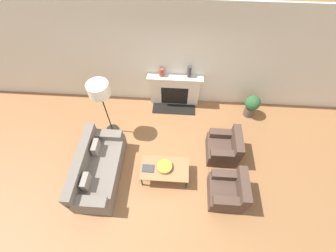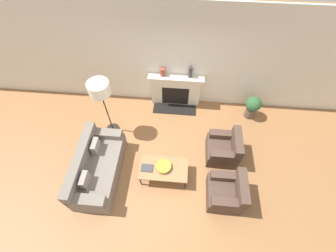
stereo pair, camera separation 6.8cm
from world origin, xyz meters
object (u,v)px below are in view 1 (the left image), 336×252
(fireplace, at_px, (175,90))
(mantel_vase_left, at_px, (162,72))
(coffee_table, at_px, (165,169))
(mantel_vase_center_left, at_px, (189,72))
(armchair_far, at_px, (224,148))
(couch, at_px, (98,169))
(floor_lamp, at_px, (99,92))
(book, at_px, (148,168))
(bowl, at_px, (165,166))
(potted_plant, at_px, (252,105))
(armchair_near, at_px, (228,191))

(fireplace, height_order, mantel_vase_left, mantel_vase_left)
(coffee_table, height_order, mantel_vase_center_left, mantel_vase_center_left)
(armchair_far, height_order, coffee_table, armchair_far)
(fireplace, height_order, couch, fireplace)
(couch, relative_size, mantel_vase_center_left, 5.75)
(fireplace, height_order, floor_lamp, floor_lamp)
(mantel_vase_left, bearing_deg, book, -92.96)
(fireplace, distance_m, couch, 2.93)
(armchair_far, distance_m, bowl, 1.55)
(couch, distance_m, mantel_vase_center_left, 3.26)
(armchair_far, height_order, floor_lamp, floor_lamp)
(fireplace, bearing_deg, coffee_table, -92.68)
(mantel_vase_left, bearing_deg, mantel_vase_center_left, 0.00)
(floor_lamp, bearing_deg, coffee_table, -38.74)
(couch, xyz_separation_m, floor_lamp, (0.00, 1.31, 1.14))
(mantel_vase_center_left, bearing_deg, armchair_far, -60.97)
(coffee_table, relative_size, bowl, 3.20)
(couch, xyz_separation_m, book, (1.15, 0.06, 0.09))
(armchair_far, bearing_deg, fireplace, -142.22)
(couch, xyz_separation_m, bowl, (1.51, 0.11, 0.13))
(couch, bearing_deg, mantel_vase_left, -27.48)
(armchair_far, height_order, mantel_vase_left, mantel_vase_left)
(mantel_vase_left, relative_size, potted_plant, 0.31)
(coffee_table, relative_size, book, 4.10)
(floor_lamp, distance_m, mantel_vase_left, 1.73)
(bowl, relative_size, mantel_vase_center_left, 1.07)
(book, bearing_deg, fireplace, 79.17)
(armchair_near, xyz_separation_m, floor_lamp, (-2.91, 1.61, 1.15))
(floor_lamp, bearing_deg, armchair_far, -10.58)
(armchair_near, bearing_deg, fireplace, -154.75)
(fireplace, xyz_separation_m, mantel_vase_center_left, (0.36, 0.02, 0.68))
(floor_lamp, bearing_deg, armchair_near, -29.00)
(mantel_vase_left, distance_m, potted_plant, 2.59)
(coffee_table, distance_m, mantel_vase_left, 2.48)
(mantel_vase_left, height_order, potted_plant, mantel_vase_left)
(fireplace, height_order, armchair_near, fireplace)
(armchair_far, bearing_deg, mantel_vase_center_left, -150.97)
(book, relative_size, potted_plant, 0.38)
(coffee_table, height_order, book, book)
(fireplace, bearing_deg, mantel_vase_left, 177.50)
(armchair_near, xyz_separation_m, bowl, (-1.40, 0.42, 0.14))
(floor_lamp, bearing_deg, fireplace, 34.59)
(bowl, xyz_separation_m, mantel_vase_center_left, (0.47, 2.33, 0.72))
(coffee_table, relative_size, floor_lamp, 0.64)
(potted_plant, bearing_deg, armchair_near, -108.80)
(fireplace, height_order, book, fireplace)
(couch, relative_size, bowl, 5.39)
(coffee_table, distance_m, mantel_vase_center_left, 2.53)
(mantel_vase_left, height_order, mantel_vase_center_left, mantel_vase_center_left)
(armchair_near, relative_size, floor_lamp, 0.47)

